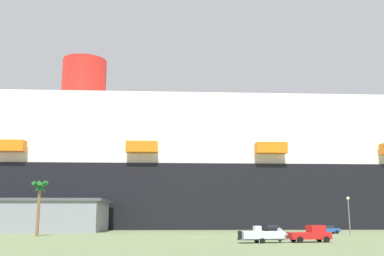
{
  "coord_description": "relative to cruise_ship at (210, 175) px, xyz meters",
  "views": [
    {
      "loc": [
        -10.03,
        -76.48,
        3.35
      ],
      "look_at": [
        1.94,
        28.66,
        24.08
      ],
      "focal_mm": 42.28,
      "sensor_mm": 36.0,
      "label": 1
    }
  ],
  "objects": [
    {
      "name": "ground_plane",
      "position": [
        -10.48,
        -25.65,
        -15.38
      ],
      "size": [
        600.0,
        600.0,
        0.0
      ],
      "primitive_type": "plane",
      "color": "#66754C"
    },
    {
      "name": "cruise_ship",
      "position": [
        0.0,
        0.0,
        0.0
      ],
      "size": [
        283.32,
        52.21,
        57.3
      ],
      "color": "black",
      "rests_on": "ground_plane"
    },
    {
      "name": "small_boat_on_trailer",
      "position": [
        -4.18,
        -73.81,
        -14.42
      ],
      "size": [
        7.61,
        2.67,
        2.15
      ],
      "color": "#595960",
      "rests_on": "ground_plane"
    },
    {
      "name": "parked_car_black_coupe",
      "position": [
        7.32,
        -37.66,
        -14.55
      ],
      "size": [
        4.48,
        2.5,
        1.58
      ],
      "color": "black",
      "rests_on": "ground_plane"
    },
    {
      "name": "street_lamp",
      "position": [
        16.44,
        -54.24,
        -10.85
      ],
      "size": [
        0.56,
        0.56,
        6.8
      ],
      "color": "slate",
      "rests_on": "ground_plane"
    },
    {
      "name": "parked_car_blue_suv",
      "position": [
        16.29,
        -44.56,
        -14.55
      ],
      "size": [
        4.71,
        2.28,
        1.58
      ],
      "color": "#264C99",
      "rests_on": "ground_plane"
    },
    {
      "name": "palm_tree",
      "position": [
        -37.89,
        -50.58,
        -7.81
      ],
      "size": [
        3.05,
        3.25,
        9.51
      ],
      "color": "brown",
      "rests_on": "ground_plane"
    },
    {
      "name": "terminal_building",
      "position": [
        -51.06,
        -25.61,
        -11.82
      ],
      "size": [
        47.87,
        22.47,
        7.08
      ],
      "color": "gray",
      "rests_on": "ground_plane"
    },
    {
      "name": "pickup_truck",
      "position": [
        2.01,
        -73.12,
        -14.34
      ],
      "size": [
        5.79,
        2.77,
        2.2
      ],
      "color": "red",
      "rests_on": "ground_plane"
    }
  ]
}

